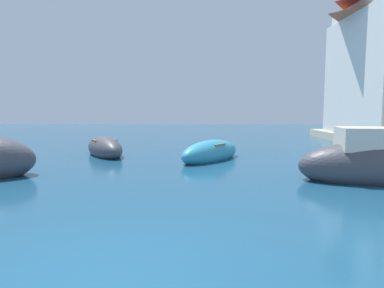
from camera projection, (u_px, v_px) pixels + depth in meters
name	position (u px, v px, depth m)	size (l,w,h in m)	color
ground	(107.00, 278.00, 4.32)	(80.00, 80.00, 0.00)	navy
moored_boat_1	(211.00, 153.00, 13.97)	(3.07, 3.65, 1.05)	teal
moored_boat_2	(105.00, 148.00, 15.40)	(2.77, 3.74, 1.10)	#3F3F47
moored_boat_4	(383.00, 164.00, 9.88)	(4.93, 2.20, 1.89)	#3F3F47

